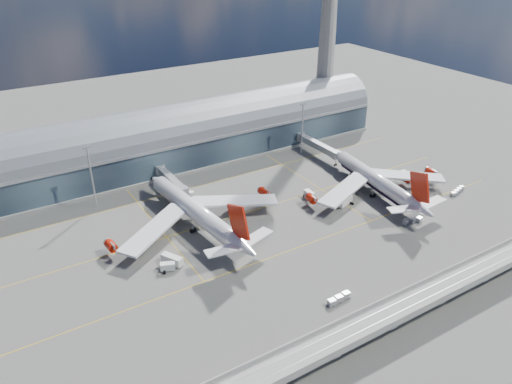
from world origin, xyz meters
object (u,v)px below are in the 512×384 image
control_tower (328,29)px  cargo_train_2 (457,191)px  service_truck_0 (172,260)px  cargo_train_1 (412,221)px  airliner_left (197,213)px  service_truck_2 (345,201)px  service_truck_1 (168,267)px  service_truck_3 (406,175)px  service_truck_5 (188,195)px  airliner_right (377,181)px  floodlight_mast_left (92,176)px  floodlight_mast_right (302,128)px  service_truck_4 (309,195)px  cargo_train_0 (339,299)px

control_tower → cargo_train_2: size_ratio=10.37×
service_truck_0 → cargo_train_2: 121.95m
service_truck_0 → cargo_train_1: size_ratio=0.92×
airliner_left → service_truck_2: airliner_left is taller
service_truck_1 → service_truck_3: service_truck_3 is taller
control_tower → service_truck_2: 105.70m
service_truck_5 → cargo_train_2: 111.88m
airliner_right → service_truck_0: airliner_right is taller
control_tower → service_truck_0: size_ratio=13.07×
service_truck_1 → floodlight_mast_left: bearing=29.6°
control_tower → service_truck_1: size_ratio=19.82×
floodlight_mast_left → airliner_left: 45.01m
floodlight_mast_right → airliner_left: (-72.48, -34.84, -7.41)m
floodlight_mast_right → cargo_train_2: (31.21, -67.02, -12.77)m
service_truck_0 → service_truck_4: service_truck_0 is taller
service_truck_5 → airliner_right: bearing=-95.6°
airliner_left → airliner_right: 76.02m
control_tower → service_truck_4: control_tower is taller
floodlight_mast_left → service_truck_3: size_ratio=4.27×
floodlight_mast_right → service_truck_2: 53.94m
service_truck_2 → cargo_train_0: 59.43m
cargo_train_0 → service_truck_4: bearing=-25.3°
floodlight_mast_left → service_truck_3: (123.60, -45.94, -12.19)m
service_truck_4 → floodlight_mast_left: bearing=159.2°
floodlight_mast_left → service_truck_0: floodlight_mast_left is taller
service_truck_4 → airliner_right: bearing=-17.3°
floodlight_mast_left → airliner_right: size_ratio=0.39×
service_truck_0 → service_truck_2: 74.36m
control_tower → airliner_right: control_tower is taller
floodlight_mast_left → service_truck_2: bearing=-30.7°
control_tower → service_truck_2: bearing=-122.7°
control_tower → service_truck_0: bearing=-147.6°
service_truck_2 → service_truck_0: bearing=72.9°
cargo_train_1 → cargo_train_2: (34.26, 7.18, -0.12)m
control_tower → floodlight_mast_left: bearing=-168.3°
floodlight_mast_right → cargo_train_1: (-3.05, -74.20, -12.66)m
service_truck_3 → cargo_train_2: 22.41m
floodlight_mast_right → service_truck_0: size_ratio=3.26×
floodlight_mast_left → cargo_train_0: bearing=-64.7°
floodlight_mast_right → service_truck_3: size_ratio=4.27×
service_truck_2 → cargo_train_1: (12.29, -23.93, -0.53)m
service_truck_0 → cargo_train_0: (34.29, -43.10, -0.64)m
service_truck_1 → cargo_train_2: bearing=-74.9°
service_truck_0 → cargo_train_1: (86.64, -23.14, -0.65)m
floodlight_mast_right → cargo_train_0: bearing=-120.5°
airliner_right → service_truck_0: size_ratio=8.38×
floodlight_mast_left → service_truck_1: 55.42m
service_truck_0 → service_truck_4: 66.95m
service_truck_2 → airliner_left: bearing=57.2°
floodlight_mast_right → service_truck_5: 68.21m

